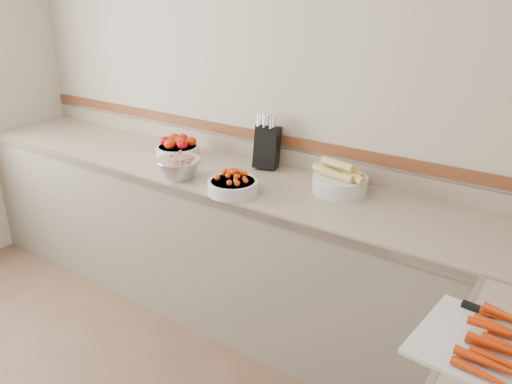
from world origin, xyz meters
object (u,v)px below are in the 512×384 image
Objects in this scene: knife_block at (267,146)px; rhubarb_bowl at (179,166)px; tomato_bowl at (178,148)px; corn_bowl at (340,181)px; cutting_board at (502,350)px; cherry_tomato_bowl at (233,184)px.

knife_block reaches higher than rhubarb_bowl.
knife_block is 0.58m from tomato_bowl.
corn_bowl is at bearing 21.79° from rhubarb_bowl.
tomato_bowl is at bearing 158.22° from cutting_board.
cherry_tomato_bowl is (0.07, -0.43, -0.08)m from knife_block.
corn_bowl is at bearing -11.48° from knife_block.
rhubarb_bowl is at bearing -158.21° from corn_bowl.
cherry_tomato_bowl is 0.83× the size of corn_bowl.
corn_bowl is 1.27× the size of rhubarb_bowl.
knife_block is 1.24× the size of cherry_tomato_bowl.
corn_bowl is at bearing 137.41° from cutting_board.
tomato_bowl is 0.38m from rhubarb_bowl.
corn_bowl is at bearing 2.86° from tomato_bowl.
rhubarb_bowl is 0.49× the size of cutting_board.
cherry_tomato_bowl reaches higher than rhubarb_bowl.
knife_block is at bearing 168.52° from corn_bowl.
knife_block is 1.74m from cutting_board.
corn_bowl is at bearing 36.23° from cherry_tomato_bowl.
cherry_tomato_bowl is 0.55m from corn_bowl.
cutting_board is at bearing -42.59° from corn_bowl.
tomato_bowl is 1.08m from corn_bowl.
knife_block is at bearing 15.90° from tomato_bowl.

